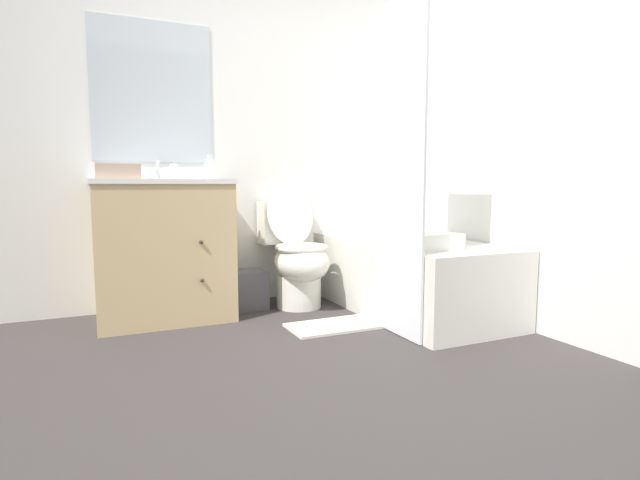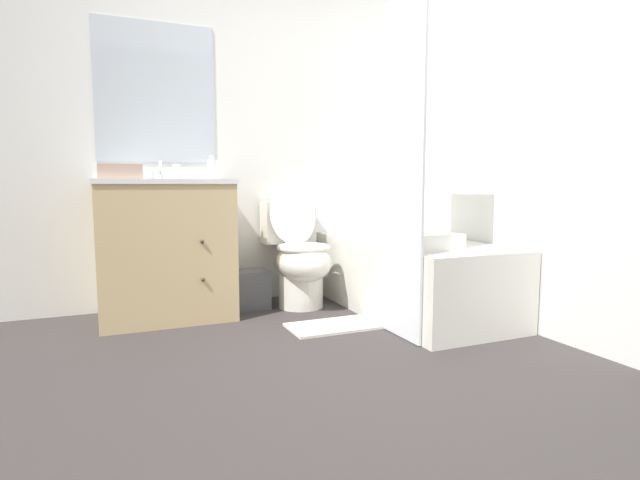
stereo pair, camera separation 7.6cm
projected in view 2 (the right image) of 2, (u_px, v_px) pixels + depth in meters
name	position (u px, v px, depth m)	size (l,w,h in m)	color
ground_plane	(373.00, 374.00, 2.28)	(14.00, 14.00, 0.00)	#383333
wall_back	(262.00, 132.00, 3.71)	(8.00, 0.06, 2.50)	silver
wall_right	(469.00, 128.00, 3.39)	(0.05, 2.69, 2.50)	silver
vanity_cabinet	(165.00, 248.00, 3.22)	(0.84, 0.61, 0.90)	tan
sink_faucet	(160.00, 174.00, 3.35)	(0.14, 0.12, 0.12)	silver
toilet	(299.00, 257.00, 3.53)	(0.38, 0.65, 0.86)	silver
bathtub	(410.00, 275.00, 3.41)	(0.73, 1.54, 0.49)	silver
shower_curtain	(401.00, 170.00, 2.76)	(0.02, 0.43, 1.88)	white
wastebasket	(249.00, 289.00, 3.50)	(0.26, 0.22, 0.27)	#4C4C51
tissue_box	(176.00, 173.00, 3.32)	(0.12, 0.15, 0.10)	white
soap_dispenser	(213.00, 169.00, 3.34)	(0.07, 0.07, 0.16)	silver
hand_towel_folded	(120.00, 172.00, 2.93)	(0.24, 0.18, 0.08)	tan
bath_towel_folded	(434.00, 242.00, 2.89)	(0.29, 0.21, 0.09)	white
bath_mat	(336.00, 326.00, 3.04)	(0.58, 0.31, 0.02)	silver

